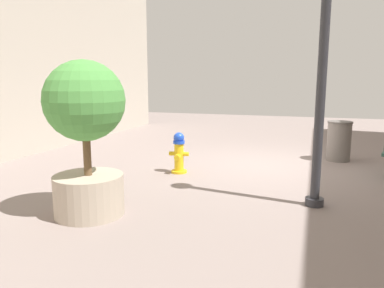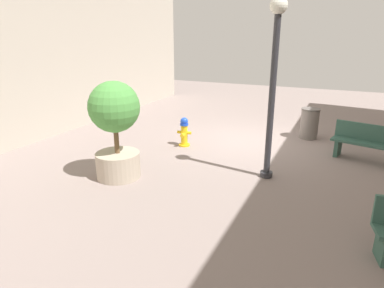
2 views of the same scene
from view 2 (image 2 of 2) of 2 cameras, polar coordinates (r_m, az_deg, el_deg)
The scene contains 6 objects.
ground_plane at distance 10.55m, azimuth 9.70°, elevation 0.49°, with size 23.40×23.40×0.00m, color gray.
fire_hydrant at distance 9.85m, azimuth -1.33°, elevation 2.07°, with size 0.42×0.40×0.85m.
bench_near at distance 9.77m, azimuth 27.50°, elevation 0.24°, with size 1.76×0.85×0.95m.
planter_tree at distance 7.64m, azimuth -12.81°, elevation 3.23°, with size 1.12×1.12×2.21m.
street_lamp at distance 7.45m, azimuth 13.64°, elevation 11.84°, with size 0.36×0.36×3.87m.
trash_bin at distance 11.20m, azimuth 19.19°, elevation 3.30°, with size 0.57×0.57×0.95m.
Camera 2 is at (-2.51, 9.75, 3.17)m, focal length 31.62 mm.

